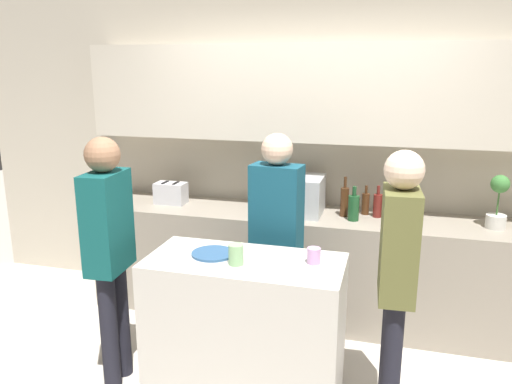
{
  "coord_description": "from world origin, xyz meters",
  "views": [
    {
      "loc": [
        0.61,
        -2.4,
        2.02
      ],
      "look_at": [
        -0.19,
        0.48,
        1.27
      ],
      "focal_mm": 35.0,
      "sensor_mm": 36.0,
      "label": 1
    }
  ],
  "objects_px": {
    "toaster": "(171,193)",
    "bottle_4": "(391,207)",
    "bottle_2": "(366,203)",
    "person_left": "(397,268)",
    "bottle_5": "(400,209)",
    "microwave": "(290,194)",
    "plate_on_island": "(213,254)",
    "potted_plant": "(498,202)",
    "bottle_0": "(344,201)",
    "person_right": "(109,243)",
    "bottle_3": "(378,205)",
    "cup_0": "(236,255)",
    "person_center": "(276,229)",
    "cup_1": "(314,256)",
    "bottle_1": "(354,207)"
  },
  "relations": [
    {
      "from": "toaster",
      "to": "bottle_4",
      "type": "relative_size",
      "value": 1.0
    },
    {
      "from": "bottle_2",
      "to": "person_left",
      "type": "xyz_separation_m",
      "value": [
        0.24,
        -1.23,
        -0.02
      ]
    },
    {
      "from": "toaster",
      "to": "bottle_5",
      "type": "xyz_separation_m",
      "value": [
        1.89,
        -0.01,
        0.0
      ]
    },
    {
      "from": "microwave",
      "to": "person_left",
      "type": "bearing_deg",
      "value": -53.41
    },
    {
      "from": "plate_on_island",
      "to": "person_left",
      "type": "bearing_deg",
      "value": 0.98
    },
    {
      "from": "bottle_5",
      "to": "bottle_4",
      "type": "bearing_deg",
      "value": 151.0
    },
    {
      "from": "potted_plant",
      "to": "bottle_0",
      "type": "bearing_deg",
      "value": 179.37
    },
    {
      "from": "potted_plant",
      "to": "plate_on_island",
      "type": "xyz_separation_m",
      "value": [
        -1.76,
        -1.14,
        -0.15
      ]
    },
    {
      "from": "plate_on_island",
      "to": "person_right",
      "type": "xyz_separation_m",
      "value": [
        -0.65,
        -0.08,
        0.03
      ]
    },
    {
      "from": "potted_plant",
      "to": "bottle_2",
      "type": "xyz_separation_m",
      "value": [
        -0.93,
        0.11,
        -0.11
      ]
    },
    {
      "from": "bottle_3",
      "to": "person_left",
      "type": "bearing_deg",
      "value": -82.77
    },
    {
      "from": "bottle_4",
      "to": "plate_on_island",
      "type": "xyz_separation_m",
      "value": [
        -1.02,
        -1.17,
        -0.05
      ]
    },
    {
      "from": "potted_plant",
      "to": "microwave",
      "type": "bearing_deg",
      "value": -179.94
    },
    {
      "from": "bottle_2",
      "to": "cup_0",
      "type": "xyz_separation_m",
      "value": [
        -0.64,
        -1.36,
        0.01
      ]
    },
    {
      "from": "cup_0",
      "to": "person_center",
      "type": "xyz_separation_m",
      "value": [
        0.09,
        0.62,
        -0.03
      ]
    },
    {
      "from": "bottle_0",
      "to": "plate_on_island",
      "type": "distance_m",
      "value": 1.33
    },
    {
      "from": "person_right",
      "to": "person_left",
      "type": "bearing_deg",
      "value": 89.7
    },
    {
      "from": "bottle_2",
      "to": "toaster",
      "type": "bearing_deg",
      "value": -176.11
    },
    {
      "from": "microwave",
      "to": "bottle_3",
      "type": "height_order",
      "value": "microwave"
    },
    {
      "from": "toaster",
      "to": "cup_1",
      "type": "distance_m",
      "value": 1.8
    },
    {
      "from": "bottle_1",
      "to": "bottle_5",
      "type": "height_order",
      "value": "bottle_1"
    },
    {
      "from": "bottle_4",
      "to": "cup_1",
      "type": "xyz_separation_m",
      "value": [
        -0.42,
        -1.14,
        -0.01
      ]
    },
    {
      "from": "plate_on_island",
      "to": "person_center",
      "type": "bearing_deg",
      "value": 62.14
    },
    {
      "from": "bottle_4",
      "to": "cup_1",
      "type": "distance_m",
      "value": 1.22
    },
    {
      "from": "potted_plant",
      "to": "bottle_0",
      "type": "distance_m",
      "value": 1.09
    },
    {
      "from": "microwave",
      "to": "cup_1",
      "type": "distance_m",
      "value": 1.17
    },
    {
      "from": "bottle_4",
      "to": "bottle_5",
      "type": "height_order",
      "value": "bottle_4"
    },
    {
      "from": "microwave",
      "to": "bottle_5",
      "type": "height_order",
      "value": "microwave"
    },
    {
      "from": "cup_0",
      "to": "cup_1",
      "type": "height_order",
      "value": "cup_0"
    },
    {
      "from": "bottle_1",
      "to": "person_left",
      "type": "relative_size",
      "value": 0.17
    },
    {
      "from": "bottle_2",
      "to": "bottle_4",
      "type": "height_order",
      "value": "bottle_4"
    },
    {
      "from": "cup_0",
      "to": "person_center",
      "type": "bearing_deg",
      "value": 81.59
    },
    {
      "from": "toaster",
      "to": "plate_on_island",
      "type": "xyz_separation_m",
      "value": [
        0.8,
        -1.14,
        -0.04
      ]
    },
    {
      "from": "toaster",
      "to": "potted_plant",
      "type": "bearing_deg",
      "value": 0.0
    },
    {
      "from": "potted_plant",
      "to": "bottle_0",
      "type": "height_order",
      "value": "potted_plant"
    },
    {
      "from": "bottle_2",
      "to": "bottle_3",
      "type": "bearing_deg",
      "value": -28.7
    },
    {
      "from": "microwave",
      "to": "person_right",
      "type": "xyz_separation_m",
      "value": [
        -0.89,
        -1.22,
        -0.07
      ]
    },
    {
      "from": "bottle_2",
      "to": "cup_0",
      "type": "distance_m",
      "value": 1.5
    },
    {
      "from": "potted_plant",
      "to": "person_right",
      "type": "xyz_separation_m",
      "value": [
        -2.41,
        -1.22,
        -0.12
      ]
    },
    {
      "from": "toaster",
      "to": "person_right",
      "type": "relative_size",
      "value": 0.16
    },
    {
      "from": "bottle_2",
      "to": "plate_on_island",
      "type": "height_order",
      "value": "bottle_2"
    },
    {
      "from": "bottle_3",
      "to": "person_right",
      "type": "xyz_separation_m",
      "value": [
        -1.57,
        -1.28,
        -0.02
      ]
    },
    {
      "from": "microwave",
      "to": "plate_on_island",
      "type": "relative_size",
      "value": 2.0
    },
    {
      "from": "toaster",
      "to": "bottle_2",
      "type": "xyz_separation_m",
      "value": [
        1.63,
        0.11,
        -0.0
      ]
    },
    {
      "from": "bottle_3",
      "to": "bottle_4",
      "type": "distance_m",
      "value": 0.11
    },
    {
      "from": "bottle_3",
      "to": "potted_plant",
      "type": "bearing_deg",
      "value": -4.0
    },
    {
      "from": "cup_1",
      "to": "person_right",
      "type": "relative_size",
      "value": 0.06
    },
    {
      "from": "potted_plant",
      "to": "bottle_4",
      "type": "height_order",
      "value": "potted_plant"
    },
    {
      "from": "bottle_2",
      "to": "cup_1",
      "type": "height_order",
      "value": "bottle_2"
    },
    {
      "from": "bottle_4",
      "to": "person_left",
      "type": "distance_m",
      "value": 1.15
    }
  ]
}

